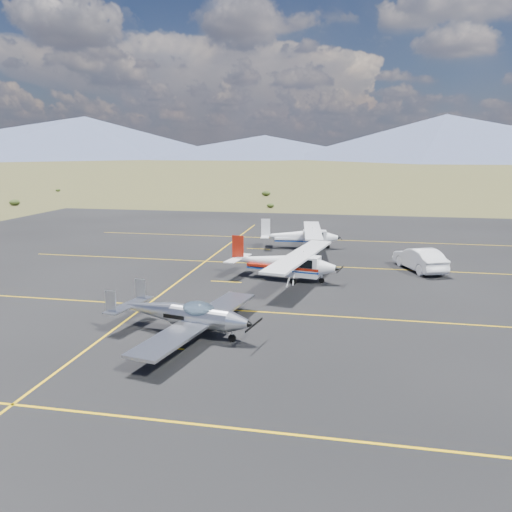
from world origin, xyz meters
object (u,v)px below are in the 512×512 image
at_px(aircraft_low_wing, 186,315).
at_px(sedan, 420,259).
at_px(aircraft_plain, 301,235).
at_px(aircraft_cessna, 284,262).

bearing_deg(aircraft_low_wing, sedan, 63.29).
relative_size(aircraft_plain, sedan, 2.03).
height_order(aircraft_cessna, sedan, aircraft_cessna).
distance_m(aircraft_low_wing, aircraft_cessna, 11.02).
distance_m(aircraft_plain, sedan, 11.02).
height_order(aircraft_plain, sedan, aircraft_plain).
xyz_separation_m(aircraft_low_wing, sedan, (11.86, 14.90, -0.15)).
bearing_deg(aircraft_plain, aircraft_low_wing, -104.16).
height_order(aircraft_low_wing, aircraft_cessna, aircraft_cessna).
bearing_deg(aircraft_cessna, aircraft_plain, 101.22).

